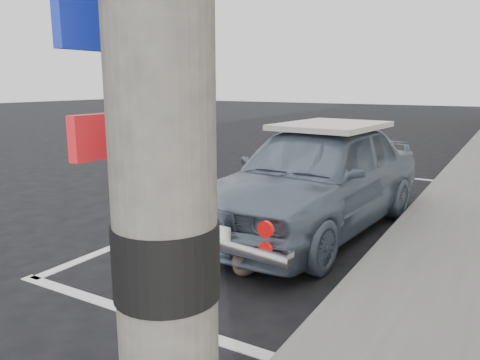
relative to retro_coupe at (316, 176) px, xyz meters
The scene contains 6 objects.
ground 2.66m from the retro_coupe, 109.23° to the right, with size 80.00×80.00×0.00m, color black.
pline_rear 3.03m from the retro_coupe, 96.74° to the right, with size 3.00×0.12×0.01m, color silver.
pline_front 4.15m from the retro_coupe, 94.84° to the left, with size 3.00×0.12×0.01m, color silver.
pline_side 1.97m from the retro_coupe, 161.71° to the left, with size 0.12×7.00×0.01m, color silver.
retro_coupe is the anchor object (origin of this frame).
cat 1.87m from the retro_coupe, 90.71° to the right, with size 0.26×0.53×0.28m.
Camera 1 is at (3.00, -3.13, 1.87)m, focal length 35.00 mm.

